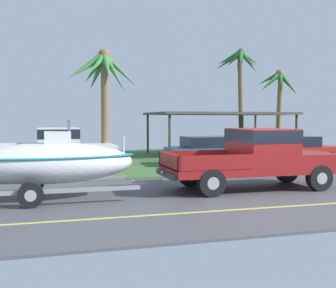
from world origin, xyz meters
The scene contains 10 objects.
ground centered at (0.00, 8.38, -0.01)m, with size 36.00×22.00×0.11m.
pickup_truck_towing centered at (0.33, 0.91, 1.06)m, with size 5.66×2.14×1.91m.
boat_on_trailer centered at (-6.16, 0.91, 1.01)m, with size 5.85×2.37×2.20m.
parked_pickup_background centered at (-5.76, 7.01, 1.03)m, with size 5.67×2.08×1.84m.
parked_sedan_near centered at (5.22, 6.75, 0.67)m, with size 4.40×1.88×1.38m.
parked_sedan_far centered at (1.50, 7.53, 0.67)m, with size 4.68×1.85×1.38m.
carport_awning centered at (3.68, 12.24, 2.49)m, with size 7.98×5.38×2.60m.
palm_tree_near_right centered at (9.18, 14.78, 4.27)m, with size 2.93×3.09×5.60m.
palm_tree_far_left centered at (6.06, 14.42, 5.47)m, with size 3.14×3.39×6.84m.
palm_tree_far_right centered at (-3.69, 8.13, 4.10)m, with size 3.55×3.38×5.38m.
Camera 1 is at (-6.22, -11.14, 2.22)m, focal length 45.24 mm.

